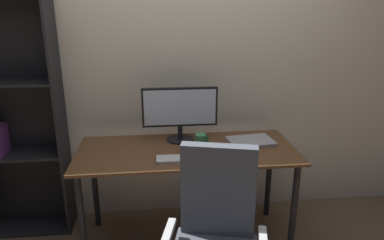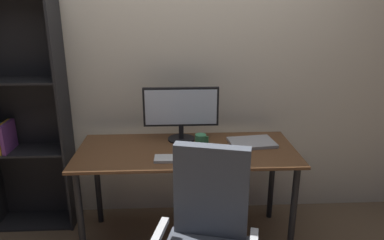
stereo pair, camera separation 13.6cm
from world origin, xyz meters
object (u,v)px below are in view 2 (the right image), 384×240
(keyboard, at_px, (177,159))
(coffee_mug, at_px, (201,141))
(monitor, at_px, (181,110))
(bookshelf, at_px, (22,118))
(mouse, at_px, (207,157))
(laptop, at_px, (252,142))
(desk, at_px, (187,161))

(keyboard, bearing_deg, coffee_mug, 52.71)
(monitor, xyz_separation_m, bookshelf, (-1.20, 0.14, -0.08))
(mouse, xyz_separation_m, laptop, (0.35, 0.25, -0.01))
(mouse, relative_size, coffee_mug, 1.00)
(bookshelf, bearing_deg, desk, -14.69)
(monitor, distance_m, mouse, 0.44)
(desk, height_order, bookshelf, bookshelf)
(bookshelf, bearing_deg, keyboard, -23.21)
(mouse, bearing_deg, desk, 126.61)
(laptop, distance_m, bookshelf, 1.73)
(laptop, bearing_deg, coffee_mug, 178.46)
(desk, relative_size, mouse, 15.86)
(desk, distance_m, bookshelf, 1.30)
(monitor, distance_m, coffee_mug, 0.27)
(coffee_mug, height_order, bookshelf, bookshelf)
(keyboard, xyz_separation_m, mouse, (0.19, 0.01, 0.01))
(keyboard, distance_m, bookshelf, 1.27)
(desk, bearing_deg, bookshelf, 165.31)
(coffee_mug, distance_m, bookshelf, 1.37)
(desk, xyz_separation_m, bookshelf, (-1.23, 0.32, 0.24))
(desk, xyz_separation_m, keyboard, (-0.07, -0.18, 0.10))
(desk, height_order, monitor, monitor)
(desk, xyz_separation_m, mouse, (0.12, -0.17, 0.11))
(mouse, bearing_deg, keyboard, -178.00)
(desk, xyz_separation_m, coffee_mug, (0.10, 0.04, 0.14))
(keyboard, bearing_deg, bookshelf, 157.95)
(laptop, bearing_deg, bookshelf, 164.85)
(desk, bearing_deg, monitor, 100.22)
(keyboard, relative_size, mouse, 3.02)
(desk, height_order, coffee_mug, coffee_mug)
(mouse, xyz_separation_m, bookshelf, (-1.36, 0.49, 0.13))
(desk, bearing_deg, mouse, -53.81)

